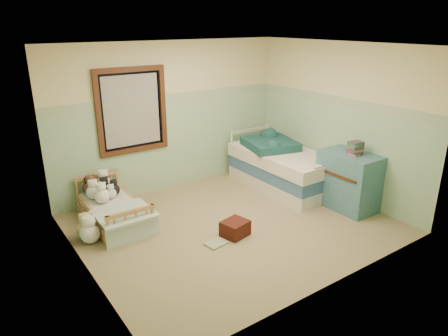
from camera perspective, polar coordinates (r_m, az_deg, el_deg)
floor at (r=6.03m, az=1.26°, el=-7.87°), size 4.20×3.60×0.02m
ceiling at (r=5.34m, az=1.48°, el=16.81°), size 4.20×3.60×0.02m
wall_back at (r=7.04m, az=-7.40°, el=7.03°), size 4.20×0.04×2.50m
wall_front at (r=4.32m, az=15.64°, el=-1.89°), size 4.20×0.04×2.50m
wall_left at (r=4.69m, az=-19.82°, el=-0.61°), size 0.04×3.60×2.50m
wall_right at (r=6.97m, az=15.52°, el=6.34°), size 0.04×3.60×2.50m
wainscot_mint at (r=7.15m, az=-7.16°, el=3.11°), size 4.20×0.01×1.50m
border_strip at (r=6.96m, az=-7.46°, el=9.62°), size 4.20×0.01×0.15m
window_frame at (r=6.67m, az=-12.67°, el=7.77°), size 1.16×0.06×1.36m
window_blinds at (r=6.68m, az=-12.70°, el=7.78°), size 0.92×0.01×1.12m
toddler_bed_frame at (r=6.25m, az=-15.01°, el=-6.52°), size 0.69×1.38×0.18m
toddler_mattress at (r=6.19m, az=-15.13°, el=-5.29°), size 0.63×1.32×0.12m
patchwork_quilt at (r=5.79m, az=-13.70°, el=-6.14°), size 0.75×0.69×0.03m
plush_bed_brown at (r=6.52m, az=-18.04°, el=-2.65°), size 0.22×0.22×0.22m
plush_bed_white at (r=6.57m, az=-16.40°, el=-2.17°), size 0.25×0.25×0.25m
plush_bed_tan at (r=6.35m, az=-16.99°, el=-3.36°), size 0.18×0.18×0.18m
plush_bed_dark at (r=6.41m, az=-15.05°, el=-2.94°), size 0.17×0.17×0.17m
plush_floor_cream at (r=5.78m, az=-18.14°, el=-8.65°), size 0.27×0.27×0.27m
plush_floor_tan at (r=5.88m, az=-18.58°, el=-8.18°), size 0.26×0.26×0.26m
twin_bed_frame at (r=7.34m, az=8.09°, el=-1.79°), size 0.95×1.90×0.22m
twin_boxspring at (r=7.26m, az=8.17°, el=-0.18°), size 0.95×1.90×0.22m
twin_mattress at (r=7.19m, az=8.26°, el=1.47°), size 0.99×1.94×0.22m
teal_blanket at (r=7.31m, az=6.44°, el=3.35°), size 0.99×1.03×0.14m
dresser at (r=6.65m, az=16.90°, el=-1.70°), size 0.56×0.89×0.89m
book_stack at (r=6.44m, az=17.82°, el=2.65°), size 0.22×0.17×0.20m
red_pillow at (r=5.68m, az=1.55°, el=-8.39°), size 0.40×0.37×0.21m
floor_book at (r=5.51m, az=-1.13°, el=-10.45°), size 0.30×0.25×0.03m
extra_plush_0 at (r=6.35m, az=-17.71°, el=-3.26°), size 0.21×0.21×0.21m
extra_plush_1 at (r=6.55m, az=-18.27°, el=-2.72°), size 0.19×0.19×0.19m
extra_plush_2 at (r=6.47m, az=-16.28°, el=-2.75°), size 0.20×0.20×0.20m
extra_plush_3 at (r=6.31m, az=-15.43°, el=-3.46°), size 0.15×0.15×0.15m
extra_plush_4 at (r=6.53m, az=-18.08°, el=-2.83°), size 0.17×0.17×0.17m
extra_plush_5 at (r=6.18m, az=-16.60°, el=-3.76°), size 0.22×0.22×0.22m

